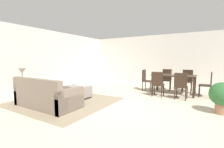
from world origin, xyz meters
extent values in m
plane|color=beige|center=(0.00, 0.00, 0.00)|extent=(10.80, 10.80, 0.00)
cube|color=silver|center=(0.00, 5.00, 1.35)|extent=(9.00, 0.12, 2.70)
cube|color=silver|center=(-4.50, 0.50, 1.35)|extent=(0.12, 11.00, 2.70)
cube|color=gray|center=(-2.09, -0.32, 0.00)|extent=(3.00, 2.80, 0.01)
cube|color=gray|center=(-2.11, -0.92, 0.21)|extent=(1.96, 0.91, 0.42)
cube|color=gray|center=(-2.11, -1.29, 0.64)|extent=(1.96, 0.16, 0.44)
cube|color=gray|center=(-3.02, -0.92, 0.31)|extent=(0.14, 0.91, 0.62)
cube|color=gray|center=(-1.20, -0.92, 0.31)|extent=(0.14, 0.91, 0.62)
cube|color=silver|center=(-2.49, -1.01, 0.63)|extent=(0.42, 0.13, 0.42)
cube|color=gray|center=(-1.73, -1.02, 0.62)|extent=(0.40, 0.14, 0.40)
cube|color=gray|center=(-2.08, 0.28, 0.24)|extent=(0.92, 0.52, 0.36)
cylinder|color=#332319|center=(-2.49, 0.49, 0.03)|extent=(0.05, 0.05, 0.06)
cylinder|color=#332319|center=(-1.67, 0.49, 0.03)|extent=(0.05, 0.05, 0.06)
cylinder|color=#332319|center=(-2.49, 0.07, 0.03)|extent=(0.05, 0.05, 0.06)
cylinder|color=#332319|center=(-1.67, 0.07, 0.03)|extent=(0.05, 0.05, 0.06)
cube|color=brown|center=(-3.39, -0.93, 0.55)|extent=(0.40, 0.40, 0.03)
cylinder|color=brown|center=(-3.56, -0.76, 0.27)|extent=(0.04, 0.04, 0.53)
cylinder|color=brown|center=(-3.22, -0.76, 0.27)|extent=(0.04, 0.04, 0.53)
cylinder|color=brown|center=(-3.56, -1.10, 0.27)|extent=(0.04, 0.04, 0.53)
cylinder|color=brown|center=(-3.22, -1.10, 0.27)|extent=(0.04, 0.04, 0.53)
cylinder|color=brown|center=(-3.39, -0.93, 0.57)|extent=(0.16, 0.16, 0.02)
cylinder|color=brown|center=(-3.39, -0.93, 0.75)|extent=(0.02, 0.02, 0.32)
cone|color=silver|center=(-3.39, -0.93, 1.00)|extent=(0.26, 0.26, 0.18)
cube|color=#332319|center=(0.75, 2.71, 0.74)|extent=(1.59, 0.87, 0.04)
cube|color=#332319|center=(0.01, 3.09, 0.36)|extent=(0.07, 0.07, 0.72)
cube|color=#332319|center=(1.48, 3.09, 0.36)|extent=(0.07, 0.07, 0.72)
cube|color=#332319|center=(0.01, 2.33, 0.36)|extent=(0.07, 0.07, 0.72)
cube|color=#332319|center=(1.48, 2.33, 0.36)|extent=(0.07, 0.07, 0.72)
cube|color=#332319|center=(0.32, 1.99, 0.43)|extent=(0.40, 0.40, 0.04)
cube|color=#332319|center=(0.32, 1.81, 0.69)|extent=(0.40, 0.04, 0.47)
cylinder|color=#332319|center=(0.15, 2.16, 0.21)|extent=(0.04, 0.04, 0.41)
cylinder|color=#332319|center=(0.49, 2.16, 0.21)|extent=(0.04, 0.04, 0.41)
cylinder|color=#332319|center=(0.15, 1.82, 0.21)|extent=(0.04, 0.04, 0.41)
cylinder|color=#332319|center=(0.49, 1.82, 0.21)|extent=(0.04, 0.04, 0.41)
cube|color=#332319|center=(1.12, 1.96, 0.43)|extent=(0.42, 0.42, 0.04)
cube|color=#332319|center=(1.11, 1.78, 0.69)|extent=(0.40, 0.06, 0.47)
cylinder|color=#332319|center=(0.96, 2.13, 0.21)|extent=(0.04, 0.04, 0.41)
cylinder|color=#332319|center=(1.30, 2.12, 0.21)|extent=(0.04, 0.04, 0.41)
cylinder|color=#332319|center=(0.94, 1.79, 0.21)|extent=(0.04, 0.04, 0.41)
cylinder|color=#332319|center=(1.28, 1.78, 0.21)|extent=(0.04, 0.04, 0.41)
cube|color=#332319|center=(0.33, 3.40, 0.43)|extent=(0.43, 0.43, 0.04)
cube|color=#332319|center=(0.32, 3.58, 0.69)|extent=(0.40, 0.07, 0.47)
cylinder|color=#332319|center=(0.51, 3.24, 0.21)|extent=(0.04, 0.04, 0.41)
cylinder|color=#332319|center=(0.18, 3.22, 0.21)|extent=(0.04, 0.04, 0.41)
cylinder|color=#332319|center=(0.49, 3.58, 0.21)|extent=(0.04, 0.04, 0.41)
cylinder|color=#332319|center=(0.15, 3.56, 0.21)|extent=(0.04, 0.04, 0.41)
cube|color=#332319|center=(1.17, 3.44, 0.43)|extent=(0.40, 0.40, 0.04)
cube|color=#332319|center=(1.17, 3.62, 0.69)|extent=(0.40, 0.04, 0.47)
cylinder|color=#332319|center=(1.34, 3.27, 0.21)|extent=(0.04, 0.04, 0.41)
cylinder|color=#332319|center=(1.00, 3.27, 0.21)|extent=(0.04, 0.04, 0.41)
cylinder|color=#332319|center=(1.34, 3.61, 0.21)|extent=(0.04, 0.04, 0.41)
cylinder|color=#332319|center=(1.00, 3.61, 0.21)|extent=(0.04, 0.04, 0.41)
cube|color=#332319|center=(1.82, 2.73, 0.43)|extent=(0.41, 0.41, 0.04)
cube|color=#332319|center=(2.00, 2.73, 0.69)|extent=(0.05, 0.40, 0.47)
cylinder|color=#332319|center=(1.65, 2.57, 0.21)|extent=(0.04, 0.04, 0.41)
cylinder|color=#332319|center=(1.66, 2.91, 0.21)|extent=(0.04, 0.04, 0.41)
cylinder|color=#332319|center=(1.99, 2.56, 0.21)|extent=(0.04, 0.04, 0.41)
cylinder|color=#332319|center=(2.00, 2.90, 0.21)|extent=(0.04, 0.04, 0.41)
cube|color=#332319|center=(-0.30, 2.72, 0.43)|extent=(0.41, 0.41, 0.04)
cube|color=#332319|center=(-0.48, 2.72, 0.69)|extent=(0.05, 0.40, 0.47)
cylinder|color=#332319|center=(-0.13, 2.89, 0.21)|extent=(0.04, 0.04, 0.41)
cylinder|color=#332319|center=(-0.13, 2.55, 0.21)|extent=(0.04, 0.04, 0.41)
cylinder|color=#332319|center=(-0.47, 2.89, 0.21)|extent=(0.04, 0.04, 0.41)
cylinder|color=#332319|center=(-0.47, 2.55, 0.21)|extent=(0.04, 0.04, 0.41)
cylinder|color=silver|center=(0.69, 2.67, 0.85)|extent=(0.09, 0.09, 0.19)
cube|color=silver|center=(-1.95, 0.31, 0.44)|extent=(0.30, 0.26, 0.03)
cylinder|color=#996B4C|center=(2.18, 0.91, 0.13)|extent=(0.28, 0.28, 0.26)
sphere|color=#2D6633|center=(2.18, 0.91, 0.51)|extent=(0.59, 0.59, 0.59)
camera|label=1|loc=(1.77, -3.76, 1.38)|focal=24.81mm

